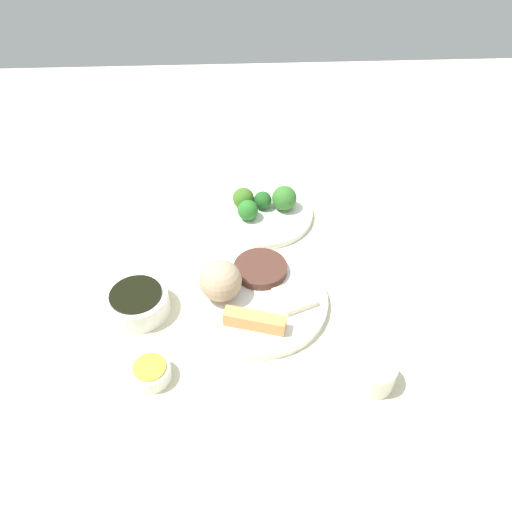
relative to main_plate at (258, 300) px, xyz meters
name	(u,v)px	position (x,y,z in m)	size (l,w,h in m)	color
tabletop	(243,292)	(-0.03, 0.04, -0.02)	(2.20, 2.20, 0.02)	beige
main_plate	(258,300)	(0.00, 0.00, 0.00)	(0.26, 0.26, 0.02)	white
rice_scoop	(220,281)	(-0.07, 0.01, 0.05)	(0.08, 0.08, 0.08)	tan
spring_roll	(255,321)	(-0.01, -0.07, 0.02)	(0.11, 0.03, 0.03)	#DB9752
crab_rangoon_wonton	(294,297)	(0.07, -0.01, 0.01)	(0.06, 0.06, 0.01)	beige
stir_fry_heap	(260,269)	(0.01, 0.07, 0.02)	(0.10, 0.10, 0.02)	#4D2D23
broccoli_plate	(261,213)	(0.02, 0.26, 0.00)	(0.23, 0.23, 0.01)	white
broccoli_floret_0	(263,200)	(0.03, 0.27, 0.03)	(0.04, 0.04, 0.04)	#205A20
broccoli_floret_1	(248,210)	(-0.01, 0.24, 0.03)	(0.04, 0.04, 0.04)	#297226
broccoli_floret_2	(284,198)	(0.07, 0.27, 0.03)	(0.06, 0.06, 0.06)	#35742B
broccoli_floret_3	(243,198)	(-0.02, 0.28, 0.03)	(0.05, 0.05, 0.05)	#3C6D20
soy_sauce_bowl	(138,303)	(-0.22, -0.01, 0.01)	(0.11, 0.11, 0.04)	white
soy_sauce_bowl_liquid	(135,294)	(-0.22, -0.01, 0.04)	(0.09, 0.09, 0.00)	black
sauce_ramekin_hot_mustard	(151,373)	(-0.18, -0.15, 0.01)	(0.06, 0.06, 0.03)	white
sauce_ramekin_hot_mustard_liquid	(150,367)	(-0.18, -0.15, 0.02)	(0.05, 0.05, 0.00)	gold
teacup	(375,374)	(0.17, -0.18, 0.02)	(0.06, 0.06, 0.05)	white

